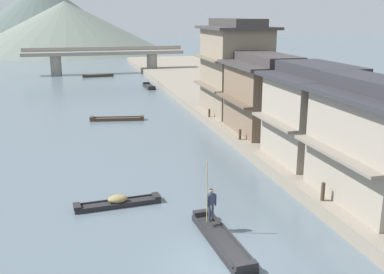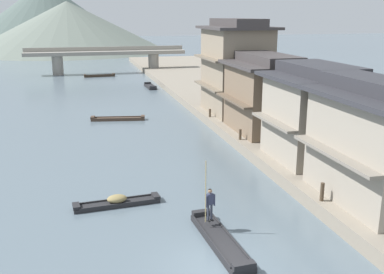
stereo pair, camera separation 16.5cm
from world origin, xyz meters
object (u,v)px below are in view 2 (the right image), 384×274
object	(u,v)px
boat_moored_nearest	(100,76)
mooring_post_dock_near	(322,192)
boat_moored_third	(117,202)
boat_foreground_poled	(220,241)
house_waterfront_narrow	(236,67)
house_waterfront_tall	(266,94)
mooring_post_dock_far	(210,113)
boat_moored_far	(150,87)
house_waterfront_nearest	(376,143)
stone_bridge	(106,56)
boat_moored_second	(118,119)
house_waterfront_second	(316,113)
boatman_person	(210,201)
mooring_post_dock_mid	(240,134)

from	to	relation	value
boat_moored_nearest	mooring_post_dock_near	world-z (taller)	mooring_post_dock_near
boat_moored_nearest	boat_moored_third	xyz separation A→B (m)	(-1.92, -52.82, 0.05)
boat_foreground_poled	mooring_post_dock_near	size ratio (longest dim) A/B	5.77
boat_moored_nearest	house_waterfront_narrow	world-z (taller)	house_waterfront_narrow
house_waterfront_tall	mooring_post_dock_far	world-z (taller)	house_waterfront_tall
boat_moored_far	house_waterfront_narrow	xyz separation A→B (m)	(4.77, -21.59, 4.88)
boat_moored_nearest	boat_moored_third	distance (m)	52.85
house_waterfront_narrow	boat_moored_nearest	bearing A→B (deg)	107.39
house_waterfront_nearest	house_waterfront_narrow	distance (m)	21.98
stone_bridge	boat_moored_far	bearing A→B (deg)	-75.08
boat_moored_second	boat_moored_far	distance (m)	19.95
boat_moored_second	house_waterfront_second	xyz separation A→B (m)	(11.13, -17.58, 3.63)
boatman_person	boat_moored_second	xyz separation A→B (m)	(-2.06, 24.40, -1.37)
boat_moored_second	house_waterfront_nearest	size ratio (longest dim) A/B	0.67
boat_foreground_poled	house_waterfront_second	xyz separation A→B (m)	(8.98, 8.20, 3.61)
house_waterfront_nearest	stone_bridge	bearing A→B (deg)	98.41
boatman_person	house_waterfront_narrow	distance (m)	23.79
house_waterfront_narrow	stone_bridge	bearing A→B (deg)	103.57
boat_moored_second	house_waterfront_second	size ratio (longest dim) A/B	0.82
boat_moored_second	stone_bridge	size ratio (longest dim) A/B	0.19
boat_foreground_poled	boat_moored_third	xyz separation A→B (m)	(-4.07, 5.35, 0.04)
mooring_post_dock_near	stone_bridge	size ratio (longest dim) A/B	0.04
mooring_post_dock_mid	mooring_post_dock_far	bearing A→B (deg)	90.00
boatman_person	boat_moored_second	world-z (taller)	boatman_person
house_waterfront_nearest	mooring_post_dock_near	world-z (taller)	house_waterfront_nearest
boatman_person	stone_bridge	xyz separation A→B (m)	(-0.54, 60.95, 1.43)
house_waterfront_narrow	house_waterfront_tall	bearing A→B (deg)	-90.32
boat_moored_nearest	house_waterfront_nearest	size ratio (longest dim) A/B	0.65
boat_moored_second	boat_foreground_poled	bearing A→B (deg)	-85.22
mooring_post_dock_far	mooring_post_dock_near	bearing A→B (deg)	-90.00
boat_moored_second	house_waterfront_second	bearing A→B (deg)	-57.66
boat_foreground_poled	house_waterfront_nearest	world-z (taller)	house_waterfront_nearest
boat_moored_far	house_waterfront_second	bearing A→B (deg)	-82.31
mooring_post_dock_mid	house_waterfront_second	bearing A→B (deg)	-60.66
house_waterfront_narrow	mooring_post_dock_far	bearing A→B (deg)	-154.18
boat_moored_third	house_waterfront_tall	world-z (taller)	house_waterfront_tall
boat_moored_nearest	mooring_post_dock_near	bearing A→B (deg)	-81.89
mooring_post_dock_mid	mooring_post_dock_far	xyz separation A→B (m)	(0.00, 8.07, -0.03)
house_waterfront_second	house_waterfront_tall	xyz separation A→B (m)	(-0.20, 7.64, -0.01)
boatman_person	boat_moored_nearest	bearing A→B (deg)	92.07
house_waterfront_tall	mooring_post_dock_mid	distance (m)	4.44
house_waterfront_second	house_waterfront_tall	size ratio (longest dim) A/B	0.84
boatman_person	boat_moored_third	xyz separation A→B (m)	(-3.97, 3.98, -1.31)
boat_foreground_poled	house_waterfront_nearest	distance (m)	9.22
house_waterfront_tall	house_waterfront_narrow	distance (m)	7.43
house_waterfront_tall	stone_bridge	world-z (taller)	house_waterfront_tall
boat_foreground_poled	boat_moored_far	distance (m)	44.92
house_waterfront_nearest	mooring_post_dock_near	size ratio (longest dim) A/B	8.08
house_waterfront_nearest	house_waterfront_narrow	xyz separation A→B (m)	(0.41, 21.94, 1.29)
boatman_person	mooring_post_dock_mid	size ratio (longest dim) A/B	3.80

